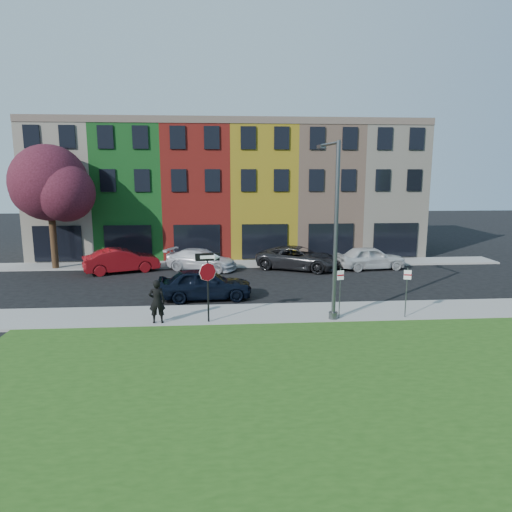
{
  "coord_description": "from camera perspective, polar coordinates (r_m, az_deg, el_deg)",
  "views": [
    {
      "loc": [
        -3.12,
        -17.33,
        6.54
      ],
      "look_at": [
        -1.54,
        4.0,
        2.63
      ],
      "focal_mm": 32.0,
      "sensor_mm": 36.0,
      "label": 1
    }
  ],
  "objects": [
    {
      "name": "parking_sign_b",
      "position": [
        21.47,
        18.32,
        -3.65
      ],
      "size": [
        0.31,
        0.12,
        2.27
      ],
      "rotation": [
        0.0,
        0.0,
        -0.28
      ],
      "color": "#4D5052",
      "rests_on": "sidewalk_near"
    },
    {
      "name": "sidewalk_near",
      "position": [
        21.94,
        9.53,
        -6.96
      ],
      "size": [
        40.0,
        3.0,
        0.12
      ],
      "primitive_type": "cube",
      "color": "gray",
      "rests_on": "ground"
    },
    {
      "name": "parked_car_silver",
      "position": [
        31.27,
        -6.86,
        -0.45
      ],
      "size": [
        5.36,
        6.28,
        1.43
      ],
      "primitive_type": "imported",
      "rotation": [
        0.0,
        0.0,
        1.19
      ],
      "color": "silver",
      "rests_on": "ground"
    },
    {
      "name": "man",
      "position": [
        20.19,
        -12.27,
        -5.56
      ],
      "size": [
        0.73,
        0.51,
        1.92
      ],
      "primitive_type": "imported",
      "rotation": [
        0.0,
        0.0,
        3.18
      ],
      "color": "black",
      "rests_on": "sidewalk_near"
    },
    {
      "name": "tree_purple",
      "position": [
        33.56,
        -24.25,
        8.11
      ],
      "size": [
        6.04,
        5.29,
        8.28
      ],
      "color": "black",
      "rests_on": "sidewalk_far"
    },
    {
      "name": "ground",
      "position": [
        18.78,
        5.69,
        -10.06
      ],
      "size": [
        120.0,
        120.0,
        0.0
      ],
      "primitive_type": "plane",
      "color": "black",
      "rests_on": "ground"
    },
    {
      "name": "parked_car_white",
      "position": [
        32.31,
        14.16,
        -0.2
      ],
      "size": [
        2.84,
        5.04,
        1.58
      ],
      "primitive_type": "imported",
      "rotation": [
        0.0,
        0.0,
        1.68
      ],
      "color": "silver",
      "rests_on": "ground"
    },
    {
      "name": "stop_sign",
      "position": [
        19.68,
        -6.06,
        -2.14
      ],
      "size": [
        1.04,
        0.19,
        3.05
      ],
      "rotation": [
        0.0,
        0.0,
        0.15
      ],
      "color": "black",
      "rests_on": "sidewalk_near"
    },
    {
      "name": "street_lamp",
      "position": [
        20.19,
        9.72,
        3.08
      ],
      "size": [
        0.65,
        2.57,
        7.76
      ],
      "rotation": [
        0.0,
        0.0,
        0.14
      ],
      "color": "#4D5052",
      "rests_on": "sidewalk_near"
    },
    {
      "name": "parked_car_red",
      "position": [
        31.57,
        -16.47,
        -0.54
      ],
      "size": [
        4.94,
        6.0,
        1.6
      ],
      "primitive_type": "imported",
      "rotation": [
        0.0,
        0.0,
        1.94
      ],
      "color": "maroon",
      "rests_on": "ground"
    },
    {
      "name": "sedan_near",
      "position": [
        24.02,
        -6.4,
        -3.45
      ],
      "size": [
        2.55,
        5.1,
        1.66
      ],
      "primitive_type": "imported",
      "rotation": [
        0.0,
        0.0,
        1.63
      ],
      "color": "black",
      "rests_on": "ground"
    },
    {
      "name": "parking_sign_a",
      "position": [
        20.54,
        10.46,
        -3.87
      ],
      "size": [
        0.32,
        0.12,
        2.31
      ],
      "rotation": [
        0.0,
        0.0,
        0.24
      ],
      "color": "#4D5052",
      "rests_on": "sidewalk_near"
    },
    {
      "name": "rowhouse_block",
      "position": [
        38.55,
        -3.34,
        8.04
      ],
      "size": [
        30.0,
        10.12,
        10.0
      ],
      "color": "beige",
      "rests_on": "ground"
    },
    {
      "name": "parked_car_dark",
      "position": [
        31.38,
        5.31,
        -0.25
      ],
      "size": [
        6.85,
        7.61,
        1.57
      ],
      "primitive_type": "imported",
      "rotation": [
        0.0,
        0.0,
        1.15
      ],
      "color": "black",
      "rests_on": "ground"
    },
    {
      "name": "sidewalk_far",
      "position": [
        32.97,
        -3.94,
        -1.0
      ],
      "size": [
        40.0,
        2.4,
        0.12
      ],
      "primitive_type": "cube",
      "color": "gray",
      "rests_on": "ground"
    }
  ]
}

